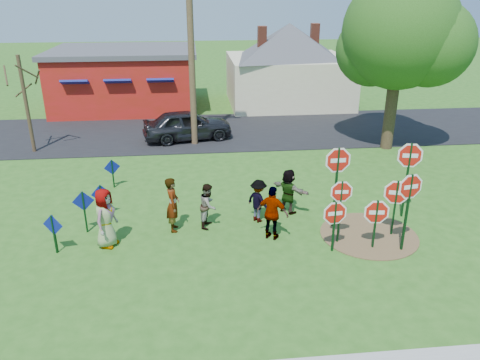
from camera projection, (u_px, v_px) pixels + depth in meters
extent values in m
plane|color=#2B5B1A|center=(231.00, 227.00, 16.02)|extent=(120.00, 120.00, 0.00)
cube|color=black|center=(214.00, 131.00, 26.58)|extent=(120.00, 7.50, 0.04)
cylinder|color=brown|center=(369.00, 235.00, 15.52)|extent=(3.20, 3.20, 0.03)
cube|color=maroon|center=(126.00, 81.00, 31.34)|extent=(9.00, 7.00, 3.60)
cube|color=#4C4C51|center=(124.00, 51.00, 30.59)|extent=(9.40, 7.40, 0.30)
cube|color=navy|center=(75.00, 82.00, 27.56)|extent=(1.60, 0.78, 0.45)
cube|color=navy|center=(118.00, 82.00, 27.80)|extent=(1.60, 0.78, 0.45)
cube|color=navy|center=(161.00, 81.00, 28.04)|extent=(1.60, 0.78, 0.45)
cube|color=beige|center=(288.00, 80.00, 32.47)|extent=(8.00, 7.00, 3.20)
pyramid|color=#4C4C51|center=(290.00, 23.00, 31.01)|extent=(9.40, 9.40, 2.20)
cube|color=brown|center=(262.00, 37.00, 30.21)|extent=(0.55, 0.55, 1.40)
cube|color=brown|center=(315.00, 34.00, 32.43)|extent=(0.55, 0.55, 1.40)
cube|color=black|center=(334.00, 227.00, 14.30)|extent=(0.06, 0.07, 1.68)
cylinder|color=white|center=(335.00, 213.00, 14.12)|extent=(1.02, 0.11, 1.02)
cylinder|color=#B7170D|center=(335.00, 213.00, 14.12)|extent=(0.88, 0.10, 0.88)
cube|color=white|center=(335.00, 213.00, 14.12)|extent=(0.45, 0.05, 0.13)
cube|color=black|center=(336.00, 189.00, 15.54)|extent=(0.07, 0.08, 2.85)
cylinder|color=white|center=(338.00, 160.00, 15.16)|extent=(1.17, 0.08, 1.17)
cylinder|color=#B7170D|center=(338.00, 160.00, 15.16)|extent=(1.01, 0.07, 1.01)
cube|color=white|center=(338.00, 160.00, 15.16)|extent=(0.51, 0.03, 0.14)
cylinder|color=gold|center=(338.00, 160.00, 15.16)|extent=(1.16, 0.07, 1.17)
cube|color=black|center=(406.00, 214.00, 14.16)|extent=(0.07, 0.08, 2.56)
cylinder|color=white|center=(411.00, 187.00, 13.82)|extent=(1.05, 0.22, 1.07)
cylinder|color=#B7170D|center=(411.00, 187.00, 13.82)|extent=(0.91, 0.19, 0.92)
cube|color=white|center=(411.00, 187.00, 13.82)|extent=(0.46, 0.09, 0.13)
cube|color=black|center=(406.00, 181.00, 16.29)|extent=(0.07, 0.09, 2.74)
cylinder|color=white|center=(410.00, 155.00, 15.93)|extent=(1.17, 0.22, 1.18)
cylinder|color=#B7170D|center=(410.00, 155.00, 15.93)|extent=(1.01, 0.19, 1.02)
cube|color=white|center=(410.00, 155.00, 15.93)|extent=(0.51, 0.09, 0.15)
cylinder|color=gold|center=(410.00, 155.00, 15.93)|extent=(1.17, 0.21, 1.18)
cube|color=black|center=(375.00, 225.00, 14.47)|extent=(0.06, 0.08, 1.64)
cylinder|color=white|center=(377.00, 212.00, 14.31)|extent=(1.06, 0.14, 1.06)
cylinder|color=#B7170D|center=(377.00, 212.00, 14.31)|extent=(0.91, 0.12, 0.92)
cube|color=white|center=(377.00, 212.00, 14.31)|extent=(0.47, 0.06, 0.13)
cube|color=black|center=(395.00, 208.00, 15.19)|extent=(0.08, 0.09, 1.94)
cylinder|color=white|center=(397.00, 192.00, 14.98)|extent=(1.07, 0.35, 1.11)
cylinder|color=#B7170D|center=(397.00, 192.00, 14.98)|extent=(0.92, 0.30, 0.96)
cube|color=white|center=(397.00, 192.00, 14.98)|extent=(0.47, 0.15, 0.14)
cylinder|color=gold|center=(397.00, 192.00, 14.98)|extent=(1.07, 0.34, 1.11)
cube|color=black|center=(340.00, 213.00, 14.69)|extent=(0.05, 0.07, 2.13)
cylinder|color=white|center=(342.00, 192.00, 14.42)|extent=(0.94, 0.07, 0.94)
cylinder|color=#B7170D|center=(342.00, 192.00, 14.42)|extent=(0.81, 0.06, 0.81)
cube|color=white|center=(342.00, 192.00, 14.42)|extent=(0.41, 0.03, 0.12)
cube|color=black|center=(54.00, 234.00, 14.26)|extent=(0.07, 0.08, 1.29)
cube|color=navy|center=(53.00, 225.00, 14.14)|extent=(0.65, 0.28, 0.69)
cube|color=black|center=(85.00, 212.00, 15.45)|extent=(0.07, 0.07, 1.47)
cube|color=navy|center=(83.00, 201.00, 15.30)|extent=(0.70, 0.14, 0.70)
cube|color=black|center=(102.00, 201.00, 16.56)|extent=(0.07, 0.08, 1.22)
cube|color=navy|center=(101.00, 194.00, 16.45)|extent=(0.65, 0.21, 0.67)
cube|color=black|center=(113.00, 174.00, 19.00)|extent=(0.07, 0.08, 1.19)
cube|color=navy|center=(112.00, 167.00, 18.89)|extent=(0.62, 0.25, 0.65)
imported|color=#3B4081|center=(105.00, 218.00, 14.55)|extent=(0.92, 1.11, 1.94)
imported|color=#206763|center=(173.00, 204.00, 15.52)|extent=(0.46, 0.70, 1.90)
imported|color=brown|center=(208.00, 205.00, 15.84)|extent=(0.79, 0.90, 1.56)
imported|color=#38393E|center=(258.00, 201.00, 16.19)|extent=(1.06, 1.14, 1.55)
imported|color=#502E59|center=(273.00, 213.00, 14.99)|extent=(1.15, 0.94, 1.83)
imported|color=#215434|center=(288.00, 191.00, 16.82)|extent=(1.39, 1.48, 1.66)
imported|color=#2E2D32|center=(188.00, 125.00, 24.84)|extent=(4.95, 2.76, 1.59)
cylinder|color=#4C3823|center=(191.00, 43.00, 22.54)|extent=(0.32, 0.32, 10.23)
cylinder|color=#382819|center=(391.00, 104.00, 23.07)|extent=(0.58, 0.58, 4.57)
sphere|color=#204512|center=(401.00, 31.00, 21.75)|extent=(5.41, 5.41, 5.41)
sphere|color=#204512|center=(431.00, 44.00, 21.50)|extent=(3.95, 3.95, 3.95)
sphere|color=#204512|center=(372.00, 50.00, 22.79)|extent=(3.53, 3.53, 3.53)
cylinder|color=#382819|center=(26.00, 105.00, 22.43)|extent=(0.18, 0.18, 4.73)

